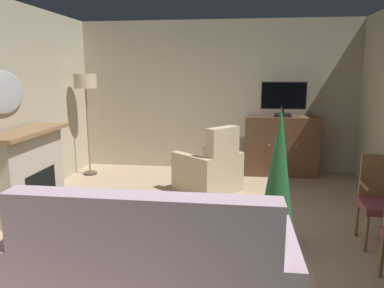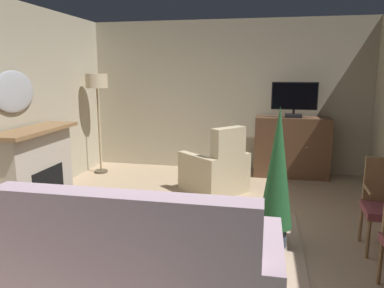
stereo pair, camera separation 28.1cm
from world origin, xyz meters
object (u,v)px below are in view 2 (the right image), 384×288
coffee_table (170,215)px  potted_plant_leafy_by_curtain (277,174)px  sofa_floral (140,272)px  wall_mirror_oval (14,92)px  armchair_by_fireplace (216,171)px  tv_cabinet (291,148)px  television (294,99)px  cat (134,207)px  fireplace (38,171)px  floor_lamp (97,88)px  tv_remote (160,208)px

coffee_table → potted_plant_leafy_by_curtain: (1.10, 0.24, 0.45)m
sofa_floral → wall_mirror_oval: bearing=141.7°
armchair_by_fireplace → tv_cabinet: bearing=42.8°
tv_cabinet → coffee_table: bearing=-115.1°
wall_mirror_oval → tv_cabinet: size_ratio=0.64×
television → armchair_by_fireplace: size_ratio=0.68×
tv_cabinet → cat: bearing=-133.7°
fireplace → wall_mirror_oval: (-0.25, 0.00, 1.08)m
wall_mirror_oval → cat: wall_mirror_oval is taller
cat → floor_lamp: size_ratio=0.36×
television → cat: 3.36m
television → cat: television is taller
armchair_by_fireplace → cat: armchair_by_fireplace is taller
tv_cabinet → armchair_by_fireplace: 1.67m
tv_cabinet → television: 0.90m
tv_cabinet → floor_lamp: (-3.50, -0.44, 1.07)m
cat → armchair_by_fireplace: bearing=50.1°
television → coffee_table: bearing=-115.5°
tv_remote → wall_mirror_oval: bearing=-70.5°
fireplace → cat: fireplace is taller
tv_remote → floor_lamp: (-1.92, 2.58, 1.17)m
coffee_table → floor_lamp: size_ratio=0.63×
coffee_table → tv_cabinet: bearing=64.9°
television → floor_lamp: bearing=-173.6°
coffee_table → cat: size_ratio=1.75×
fireplace → cat: 1.44m
tv_cabinet → potted_plant_leafy_by_curtain: 2.88m
tv_cabinet → cat: (-2.17, -2.26, -0.42)m
wall_mirror_oval → floor_lamp: size_ratio=0.45×
wall_mirror_oval → cat: bearing=1.5°
tv_cabinet → sofa_floral: size_ratio=0.61×
cat → coffee_table: bearing=-48.9°
tv_remote → potted_plant_leafy_by_curtain: potted_plant_leafy_by_curtain is taller
television → floor_lamp: 3.52m
tv_remote → potted_plant_leafy_by_curtain: (1.24, 0.18, 0.40)m
coffee_table → floor_lamp: (-2.05, 2.64, 1.22)m
sofa_floral → cat: (-0.76, 1.93, -0.25)m
armchair_by_fireplace → sofa_floral: bearing=-93.6°
potted_plant_leafy_by_curtain → coffee_table: bearing=-167.6°
cat → potted_plant_leafy_by_curtain: bearing=-17.7°
television → coffee_table: television is taller
tv_cabinet → sofa_floral: sofa_floral is taller
television → cat: (-2.17, -2.21, -1.31)m
tv_remote → potted_plant_leafy_by_curtain: bearing=136.1°
fireplace → tv_cabinet: (3.54, 2.30, -0.01)m
tv_cabinet → floor_lamp: 3.69m
coffee_table → potted_plant_leafy_by_curtain: size_ratio=0.75×
tv_cabinet → armchair_by_fireplace: bearing=-137.2°
wall_mirror_oval → fireplace: bearing=0.0°
wall_mirror_oval → potted_plant_leafy_by_curtain: bearing=-8.9°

